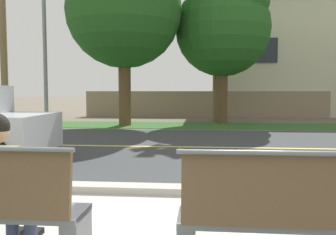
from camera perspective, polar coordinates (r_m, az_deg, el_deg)
The scene contains 12 objects.
ground_plane at distance 10.70m, azimuth 2.14°, elevation -3.45°, with size 140.00×140.00×0.00m, color #665B4C.
curb_edge at distance 5.15m, azimuth -1.28°, elevation -11.29°, with size 44.00×0.30×0.11m, color #ADA89E.
street_asphalt at distance 9.21m, azimuth 1.64°, elevation -4.68°, with size 52.00×8.00×0.01m, color #383A3D.
road_centre_line at distance 9.21m, azimuth 1.64°, elevation -4.65°, with size 48.00×0.14×0.01m, color #E0CC4C.
far_verge_grass at distance 14.88m, azimuth 3.00°, elevation -1.24°, with size 48.00×2.80×0.02m, color #2D6026.
bench_right at distance 3.02m, azimuth 19.56°, elevation -14.95°, with size 1.81×0.48×1.01m.
seated_person_olive at distance 3.47m, azimuth -24.44°, elevation -8.80°, with size 0.52×0.68×1.25m.
streetlamp at distance 16.20m, azimuth -18.67°, elevation 14.98°, with size 0.24×2.10×7.98m.
shade_tree_far_left at distance 15.27m, azimuth -6.46°, elevation 17.83°, with size 4.68×4.68×7.73m.
shade_tree_left at distance 16.19m, azimuth 9.12°, elevation 14.71°, with size 4.09×4.09×6.75m.
garden_wall at distance 19.64m, azimuth 5.77°, elevation 2.10°, with size 13.00×0.36×1.40m, color gray.
house_across_street at distance 23.59m, azimuth 19.12°, elevation 9.23°, with size 10.29×6.91×7.05m.
Camera 1 is at (0.56, -2.58, 1.44)m, focal length 38.70 mm.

